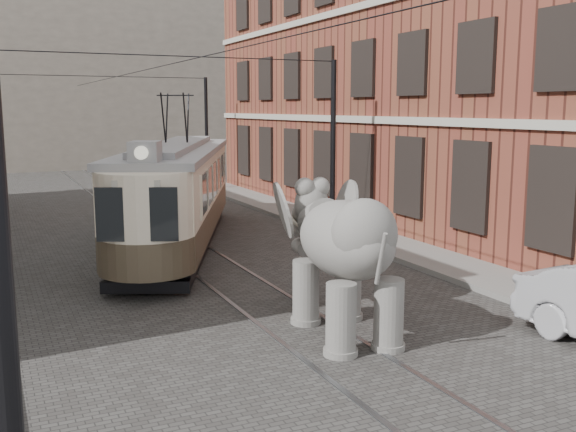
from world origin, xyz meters
TOP-DOWN VIEW (x-y plane):
  - ground at (0.00, 0.00)m, footprint 120.00×120.00m
  - tram_rails at (0.00, 0.00)m, footprint 1.54×80.00m
  - sidewalk_right at (6.00, 0.00)m, footprint 2.00×60.00m
  - brick_building at (11.00, 9.00)m, footprint 8.00×26.00m
  - distant_block at (0.00, 40.00)m, footprint 28.00×10.00m
  - catenary at (-0.20, 5.00)m, footprint 11.00×30.20m
  - tram at (-0.03, 6.80)m, footprint 7.10×12.24m
  - elephant at (0.58, -3.00)m, footprint 3.21×5.11m

SIDE VIEW (x-z plane):
  - ground at x=0.00m, z-range 0.00..0.00m
  - tram_rails at x=0.00m, z-range 0.00..0.02m
  - sidewalk_right at x=6.00m, z-range 0.00..0.15m
  - elephant at x=0.58m, z-range 0.00..2.96m
  - tram at x=-0.03m, z-range 0.00..4.85m
  - catenary at x=-0.20m, z-range 0.00..6.00m
  - brick_building at x=11.00m, z-range 0.00..12.00m
  - distant_block at x=0.00m, z-range 0.00..14.00m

